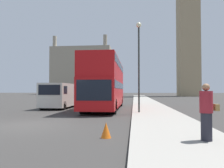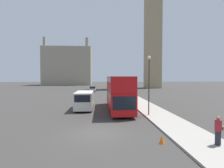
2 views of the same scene
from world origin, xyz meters
TOP-DOWN VIEW (x-y plane):
  - ground_plane at (0.00, 0.00)m, footprint 300.00×300.00m
  - sidewalk_strip at (6.66, 0.00)m, footprint 3.32×120.00m
  - clock_tower at (20.86, 55.03)m, footprint 6.15×6.32m
  - building_block_distant at (-17.56, 84.79)m, footprint 25.47×13.63m
  - red_double_decker_bus at (2.59, 9.24)m, footprint 2.63×11.31m
  - white_van at (-1.83, 9.74)m, footprint 2.21×5.11m
  - pedestrian at (7.32, -3.20)m, footprint 0.54×0.38m
  - street_lamp at (5.48, 5.32)m, footprint 0.36×0.36m
  - parked_sedan at (-2.02, 38.17)m, footprint 1.79×4.45m
  - traffic_cone at (4.15, -2.43)m, footprint 0.36×0.36m

SIDE VIEW (x-z plane):
  - ground_plane at x=0.00m, z-range 0.00..0.00m
  - sidewalk_strip at x=6.66m, z-range 0.00..0.15m
  - traffic_cone at x=4.15m, z-range 0.00..0.55m
  - parked_sedan at x=-2.02m, z-range -0.08..1.45m
  - pedestrian at x=7.32m, z-range 0.15..1.87m
  - white_van at x=-1.83m, z-range 0.09..2.39m
  - red_double_decker_bus at x=2.59m, z-range 0.25..4.53m
  - street_lamp at x=5.48m, z-range 1.08..7.41m
  - building_block_distant at x=-17.56m, z-range -2.19..22.58m
  - clock_tower at x=20.86m, z-range 0.88..67.96m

